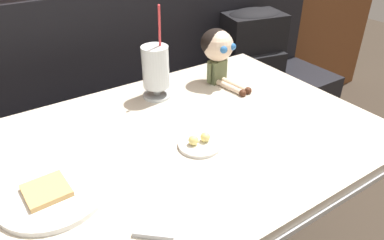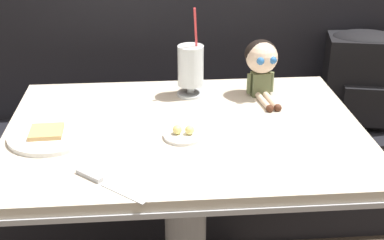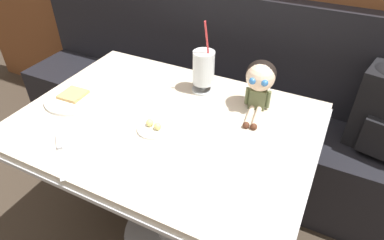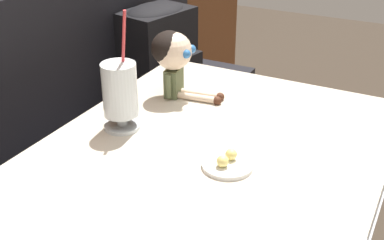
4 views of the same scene
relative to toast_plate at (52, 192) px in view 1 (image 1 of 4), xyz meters
name	(u,v)px [view 1 (image 1 of 4)]	position (x,y,z in m)	size (l,w,h in m)	color
booth_bench	(116,145)	(0.40, 0.67, -0.42)	(2.60, 0.48, 1.00)	black
diner_table	(189,185)	(0.40, 0.04, -0.21)	(1.11, 0.81, 0.74)	beige
toast_plate	(52,192)	(0.00, 0.00, 0.00)	(0.25, 0.25, 0.03)	white
milkshake_glass	(156,70)	(0.44, 0.29, 0.09)	(0.10, 0.10, 0.32)	silver
butter_saucer	(200,143)	(0.39, -0.03, 0.00)	(0.12, 0.12, 0.04)	white
butter_knife	(170,237)	(0.16, -0.26, 0.00)	(0.19, 0.17, 0.01)	silver
seated_doll	(218,49)	(0.68, 0.27, 0.12)	(0.13, 0.22, 0.20)	#5B6642
backpack	(253,47)	(1.20, 0.64, -0.09)	(0.34, 0.30, 0.41)	black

